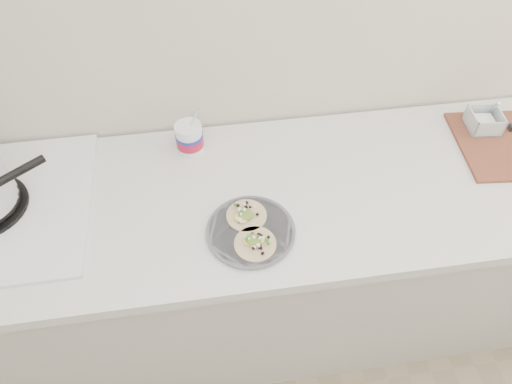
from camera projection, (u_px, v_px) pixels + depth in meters
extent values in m
cube|color=beige|center=(249.00, 20.00, 1.30)|extent=(3.50, 0.05, 2.60)
cube|color=beige|center=(262.00, 267.00, 1.78)|extent=(2.40, 0.62, 0.86)
cube|color=silver|center=(264.00, 197.00, 1.42)|extent=(2.44, 0.66, 0.04)
cylinder|color=#54555A|center=(251.00, 231.00, 1.31)|extent=(0.24, 0.24, 0.01)
cylinder|color=#54555A|center=(251.00, 230.00, 1.30)|extent=(0.26, 0.26, 0.00)
cylinder|color=white|center=(189.00, 138.00, 1.49)|extent=(0.09, 0.09, 0.11)
cylinder|color=#B11334|center=(190.00, 139.00, 1.49)|extent=(0.09, 0.09, 0.04)
cylinder|color=#192D99|center=(189.00, 135.00, 1.48)|extent=(0.09, 0.09, 0.01)
cube|color=white|center=(483.00, 123.00, 1.57)|extent=(0.07, 0.07, 0.03)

